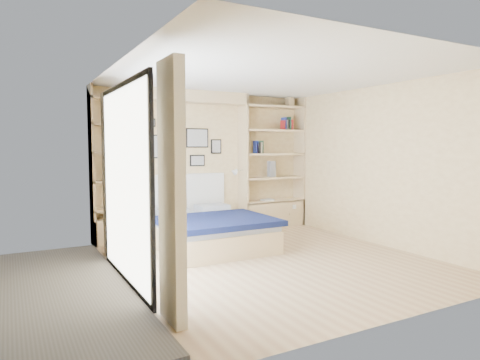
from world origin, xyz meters
TOP-DOWN VIEW (x-y plane):
  - ground at (0.00, 0.00)m, footprint 4.50×4.50m
  - room_shell at (-0.39, 1.52)m, footprint 4.50×4.50m
  - bed at (-0.45, 1.15)m, footprint 1.63×2.09m
  - photo_gallery at (-0.45, 2.22)m, footprint 1.48×0.02m
  - reading_lamps at (-0.30, 2.00)m, footprint 1.92×0.12m
  - shelf_decor at (1.10, 2.07)m, footprint 3.56×0.23m

SIDE VIEW (x-z plane):
  - ground at x=0.00m, z-range 0.00..0.00m
  - bed at x=-0.45m, z-range -0.27..0.80m
  - room_shell at x=-0.39m, z-range -1.17..3.33m
  - reading_lamps at x=-0.30m, z-range 1.03..1.17m
  - photo_gallery at x=-0.45m, z-range 1.19..2.01m
  - shelf_decor at x=1.10m, z-range 0.68..2.71m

